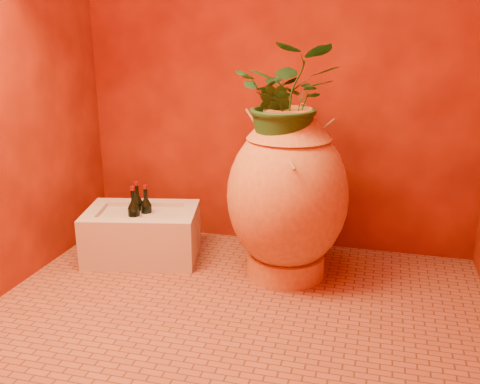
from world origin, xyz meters
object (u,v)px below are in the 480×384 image
(amphora, at_px, (287,195))
(wine_bottle_c, at_px, (134,218))
(wall_tap, at_px, (302,116))
(wine_bottle_b, at_px, (138,212))
(wine_bottle_a, at_px, (147,215))
(stone_basin, at_px, (142,235))

(amphora, height_order, wine_bottle_c, amphora)
(wall_tap, bearing_deg, wine_bottle_b, -159.74)
(wine_bottle_b, bearing_deg, wine_bottle_c, -75.20)
(amphora, bearing_deg, wall_tap, 88.82)
(amphora, xyz_separation_m, wine_bottle_b, (-0.94, 0.05, -0.20))
(wine_bottle_c, height_order, wall_tap, wall_tap)
(wine_bottle_a, bearing_deg, wall_tap, 23.21)
(wine_bottle_c, distance_m, wall_tap, 1.19)
(wine_bottle_b, relative_size, wall_tap, 1.87)
(amphora, bearing_deg, wine_bottle_c, -176.13)
(amphora, height_order, stone_basin, amphora)
(stone_basin, bearing_deg, wall_tap, 23.65)
(wine_bottle_a, bearing_deg, amphora, -1.69)
(stone_basin, bearing_deg, wine_bottle_b, 133.27)
(amphora, distance_m, wine_bottle_c, 0.94)
(amphora, relative_size, wine_bottle_a, 3.31)
(stone_basin, distance_m, wine_bottle_a, 0.13)
(wine_bottle_b, bearing_deg, wine_bottle_a, -20.88)
(wine_bottle_c, bearing_deg, amphora, 3.87)
(amphora, relative_size, wall_tap, 6.02)
(wine_bottle_b, bearing_deg, wall_tap, 20.26)
(wine_bottle_c, bearing_deg, wine_bottle_b, 104.80)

